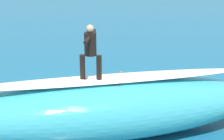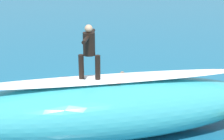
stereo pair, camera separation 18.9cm
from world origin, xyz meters
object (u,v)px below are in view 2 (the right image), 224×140
Objects in this scene: surfer_riding at (89,48)px; surfer_paddling at (128,79)px; surfboard_riding at (90,80)px; surfboard_paddling at (127,82)px.

surfer_riding is 1.02× the size of surfer_paddling.
surfboard_riding reaches higher than surfer_paddling.
surfboard_riding is 1.38× the size of surfer_paddling.
surfboard_riding is 4.97m from surfer_paddling.
surfboard_riding is 0.96m from surfer_riding.
surfer_riding is 0.68× the size of surfboard_paddling.
surfer_paddling is at bearing -99.27° from surfer_riding.
surfer_riding reaches higher than surfboard_paddling.
surfer_paddling is at bearing 180.00° from surfboard_paddling.
surfer_paddling reaches higher than surfboard_paddling.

